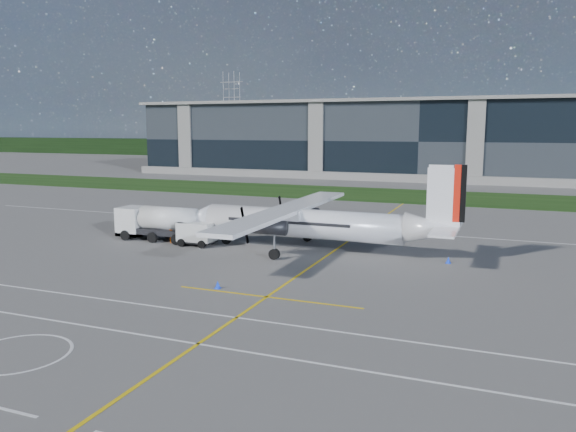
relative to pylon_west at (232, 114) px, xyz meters
name	(u,v)px	position (x,y,z in m)	size (l,w,h in m)	color
ground	(382,202)	(80.00, -110.00, -15.00)	(400.00, 400.00, 0.00)	#595755
grass_strip	(394,195)	(80.00, -102.00, -14.98)	(400.00, 18.00, 0.04)	#14370F
terminal_building	(426,141)	(80.00, -70.00, -7.50)	(120.00, 20.00, 15.00)	black
tree_line	(454,151)	(80.00, -10.00, -12.00)	(400.00, 6.00, 6.00)	black
pylon_west	(232,114)	(0.00, 0.00, 0.00)	(9.00, 4.60, 30.00)	gray
yellow_taxiway_centerline	(342,246)	(83.00, -140.00, -14.99)	(0.20, 70.00, 0.01)	yellow
white_lane_line	(145,335)	(80.00, -164.00, -14.99)	(90.00, 0.15, 0.01)	white
turboprop_aircraft	(312,207)	(81.37, -143.10, -11.29)	(23.87, 24.75, 7.42)	white
fuel_tanker_truck	(153,223)	(66.30, -143.79, -13.45)	(8.26, 2.68, 3.10)	silver
baggage_tug	(197,234)	(71.29, -144.49, -14.00)	(3.34, 2.01, 2.01)	silver
ground_crew_person	(172,232)	(68.72, -144.36, -14.00)	(0.81, 0.58, 1.99)	#F25907
safety_cone_stbdwing	(329,224)	(79.02, -131.02, -14.75)	(0.36, 0.36, 0.50)	#0D37EB
safety_cone_portwing	(218,284)	(79.35, -155.45, -14.75)	(0.36, 0.36, 0.50)	#0D37EB
safety_cone_tail	(448,260)	(92.25, -143.14, -14.75)	(0.36, 0.36, 0.50)	#0D37EB
safety_cone_nose_port	(183,241)	(69.79, -144.43, -14.75)	(0.36, 0.36, 0.50)	#0D37EB
safety_cone_fwd	(182,237)	(68.79, -142.87, -14.75)	(0.36, 0.36, 0.50)	#0D37EB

